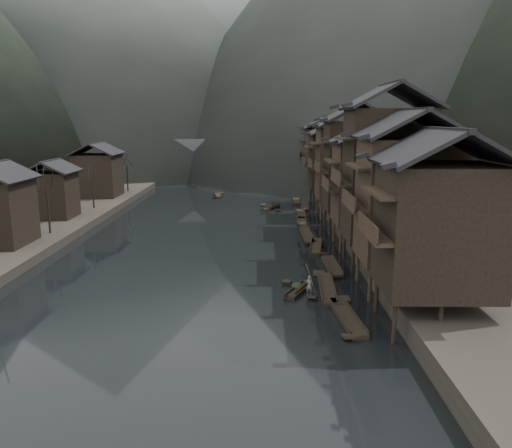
{
  "coord_description": "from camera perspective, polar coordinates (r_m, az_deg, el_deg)",
  "views": [
    {
      "loc": [
        6.11,
        -38.77,
        13.46
      ],
      "look_at": [
        5.55,
        12.8,
        2.5
      ],
      "focal_mm": 35.0,
      "sensor_mm": 36.0,
      "label": 1
    }
  ],
  "objects": [
    {
      "name": "right_bank",
      "position": [
        84.83,
        20.55,
        2.72
      ],
      "size": [
        40.0,
        200.0,
        1.8
      ],
      "primitive_type": "cube",
      "color": "#2D2823",
      "rests_on": "ground"
    },
    {
      "name": "water",
      "position": [
        41.49,
        -7.94,
        -7.05
      ],
      "size": [
        300.0,
        300.0,
        0.0
      ],
      "primitive_type": "plane",
      "color": "black",
      "rests_on": "ground"
    },
    {
      "name": "moored_sampans",
      "position": [
        61.26,
        6.01,
        -0.57
      ],
      "size": [
        2.9,
        61.95,
        0.47
      ],
      "color": "black",
      "rests_on": "water"
    },
    {
      "name": "hills",
      "position": [
        212.22,
        0.91,
        23.63
      ],
      "size": [
        320.0,
        380.0,
        123.03
      ],
      "color": "black",
      "rests_on": "ground"
    },
    {
      "name": "bare_trees",
      "position": [
        57.55,
        -23.11,
        3.75
      ],
      "size": [
        3.54,
        62.31,
        7.08
      ],
      "color": "black",
      "rests_on": "left_bank"
    },
    {
      "name": "cargo_heap",
      "position": [
        39.95,
        4.78,
        -6.64
      ],
      "size": [
        0.98,
        1.29,
        0.59
      ],
      "primitive_type": "ellipsoid",
      "color": "black",
      "rests_on": "hero_sampan"
    },
    {
      "name": "boatman",
      "position": [
        38.35,
        6.13,
        -6.68
      ],
      "size": [
        0.68,
        0.56,
        1.59
      ],
      "primitive_type": "imported",
      "rotation": [
        0.0,
        0.0,
        2.77
      ],
      "color": "slate",
      "rests_on": "hero_sampan"
    },
    {
      "name": "midriver_boats",
      "position": [
        93.92,
        -4.47,
        3.85
      ],
      "size": [
        18.35,
        37.05,
        0.45
      ],
      "color": "black",
      "rests_on": "water"
    },
    {
      "name": "left_bank",
      "position": [
        89.78,
        -26.66,
        2.48
      ],
      "size": [
        40.0,
        200.0,
        1.2
      ],
      "primitive_type": "cube",
      "color": "#2D2823",
      "rests_on": "ground"
    },
    {
      "name": "hero_sampan",
      "position": [
        39.95,
        4.92,
        -7.43
      ],
      "size": [
        2.64,
        4.35,
        0.43
      ],
      "color": "black",
      "rests_on": "water"
    },
    {
      "name": "stone_bridge",
      "position": [
        111.25,
        -2.55,
        7.68
      ],
      "size": [
        40.0,
        6.0,
        9.0
      ],
      "color": "#4C4C4F",
      "rests_on": "ground"
    },
    {
      "name": "bamboo_pole",
      "position": [
        37.62,
        6.52,
        -2.92
      ],
      "size": [
        1.29,
        2.75,
        3.61
      ],
      "primitive_type": "cylinder",
      "rotation": [
        0.69,
        0.0,
        -0.43
      ],
      "color": "#8C7A51",
      "rests_on": "boatman"
    },
    {
      "name": "left_houses",
      "position": [
        65.09,
        -23.58,
        4.12
      ],
      "size": [
        8.1,
        53.2,
        8.73
      ],
      "color": "black",
      "rests_on": "left_bank"
    },
    {
      "name": "stilt_houses",
      "position": [
        58.95,
        11.65,
        7.41
      ],
      "size": [
        9.0,
        67.6,
        16.68
      ],
      "color": "black",
      "rests_on": "ground"
    }
  ]
}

